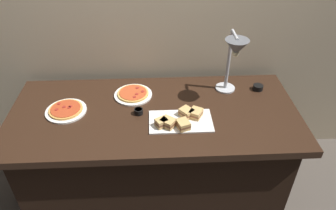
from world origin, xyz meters
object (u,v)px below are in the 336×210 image
pizza_plate_front (66,110)px  sauce_cup_far (139,111)px  sauce_cup_near (258,87)px  sandwich_platter (180,120)px  heat_lamp (235,52)px  pizza_plate_center (133,94)px

pizza_plate_front → sauce_cup_far: 0.48m
pizza_plate_front → sauce_cup_near: sauce_cup_near is taller
pizza_plate_front → sandwich_platter: (0.74, -0.15, 0.01)m
pizza_plate_front → sauce_cup_far: bearing=-5.6°
heat_lamp → sauce_cup_far: 0.72m
pizza_plate_center → sauce_cup_far: 0.21m
sauce_cup_near → pizza_plate_front: bearing=-171.7°
sandwich_platter → sauce_cup_far: bearing=158.6°
heat_lamp → sauce_cup_near: (0.23, 0.09, -0.33)m
heat_lamp → sandwich_platter: bearing=-144.8°
pizza_plate_center → sauce_cup_near: sauce_cup_near is taller
sandwich_platter → sauce_cup_near: sandwich_platter is taller
sandwich_platter → sauce_cup_near: 0.68m
sauce_cup_near → sauce_cup_far: bearing=-164.2°
pizza_plate_center → sauce_cup_far: sauce_cup_far is taller
pizza_plate_front → sauce_cup_near: 1.34m
heat_lamp → sauce_cup_near: size_ratio=6.42×
pizza_plate_front → heat_lamp: bearing=5.3°
sauce_cup_near → sauce_cup_far: (-0.85, -0.24, 0.00)m
sauce_cup_near → sauce_cup_far: size_ratio=1.25×
heat_lamp → sauce_cup_far: size_ratio=8.04×
heat_lamp → pizza_plate_front: heat_lamp is taller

